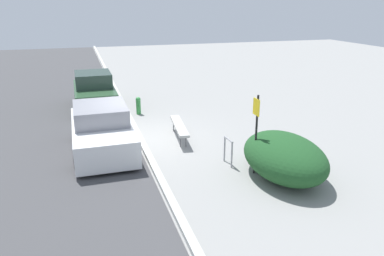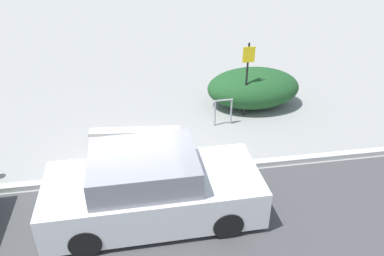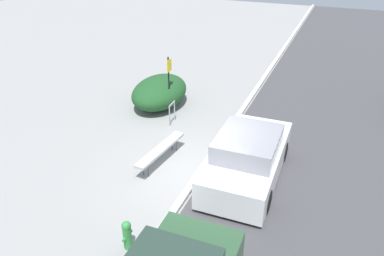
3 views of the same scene
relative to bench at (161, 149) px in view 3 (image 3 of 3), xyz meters
name	(u,v)px [view 3 (image 3 of 3)]	position (x,y,z in m)	size (l,w,h in m)	color
ground_plane	(199,176)	(-0.24, -1.38, -0.47)	(60.00, 60.00, 0.00)	gray
curb	(199,174)	(-0.24, -1.38, -0.41)	(60.00, 0.20, 0.13)	#B7B7B2
bench	(161,149)	(0.00, 0.00, 0.00)	(2.40, 0.59, 0.53)	#515156
bike_rack	(172,111)	(2.60, 0.82, 0.03)	(0.55, 0.08, 0.83)	#99999E
sign_post	(169,80)	(3.40, 1.29, 0.91)	(0.36, 0.08, 2.30)	black
fire_hydrant	(127,234)	(-3.51, -0.90, -0.07)	(0.36, 0.22, 0.77)	#338C3F
shrub_hedge	(160,92)	(3.86, 1.96, 0.14)	(2.99, 2.02, 1.22)	#1E4C23
parked_car_near	(248,157)	(0.27, -2.70, 0.20)	(4.29, 1.92, 1.50)	black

